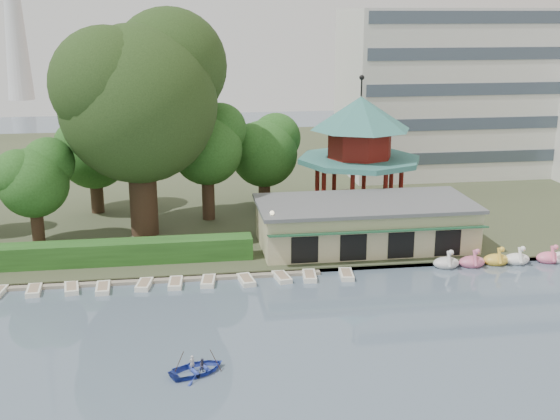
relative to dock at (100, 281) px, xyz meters
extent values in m
plane|color=slate|center=(12.00, -17.20, -0.12)|extent=(220.00, 220.00, 0.00)
cube|color=#424930|center=(12.00, 34.80, 0.08)|extent=(220.00, 70.00, 0.40)
cube|color=gray|center=(12.00, 0.10, 0.03)|extent=(220.00, 0.60, 0.30)
cube|color=gray|center=(0.00, 0.00, 0.00)|extent=(34.00, 1.60, 0.24)
cube|color=#BFB68B|center=(22.00, 4.80, 2.08)|extent=(18.00, 8.00, 3.60)
cube|color=#595B5E|center=(22.00, 4.80, 4.03)|extent=(18.60, 8.60, 0.30)
cube|color=#194C2D|center=(22.00, 0.50, 2.88)|extent=(18.00, 1.59, 0.45)
cylinder|color=#BFB68B|center=(24.00, 14.80, 0.88)|extent=(10.40, 10.40, 1.20)
cylinder|color=#367A72|center=(24.00, 14.80, 5.73)|extent=(12.40, 12.40, 0.50)
cylinder|color=maroon|center=(24.00, 14.80, 7.38)|extent=(6.40, 6.40, 2.80)
cone|color=#367A72|center=(24.00, 14.80, 10.38)|extent=(10.00, 10.00, 3.20)
cylinder|color=black|center=(24.00, 14.80, 12.88)|extent=(0.16, 0.16, 1.80)
cube|color=silver|center=(42.00, 32.80, 10.28)|extent=(30.00, 14.00, 20.00)
cube|color=#295B1F|center=(-3.00, 3.30, 1.18)|extent=(30.00, 2.00, 1.80)
cylinder|color=black|center=(13.50, 1.80, 2.28)|extent=(0.12, 0.12, 4.00)
sphere|color=beige|center=(13.50, 1.80, 4.38)|extent=(0.36, 0.36, 0.36)
cylinder|color=#3A281C|center=(3.00, 10.80, 5.06)|extent=(2.49, 2.49, 9.55)
sphere|color=#263E18|center=(3.00, 10.80, 12.13)|extent=(13.83, 13.83, 13.83)
sphere|color=#263E18|center=(5.77, 12.87, 15.18)|extent=(10.37, 10.37, 10.37)
sphere|color=#263E18|center=(0.58, 9.42, 14.04)|extent=(9.68, 9.68, 9.68)
cylinder|color=#3A281C|center=(-6.00, 8.80, 2.54)|extent=(1.08, 1.08, 4.52)
sphere|color=#295B1F|center=(-6.00, 8.80, 5.88)|extent=(6.01, 6.01, 6.01)
sphere|color=#295B1F|center=(-4.80, 9.70, 7.33)|extent=(4.51, 4.51, 4.51)
sphere|color=#295B1F|center=(-7.05, 8.20, 6.79)|extent=(4.21, 4.21, 4.21)
cylinder|color=#3A281C|center=(9.00, 14.80, 3.06)|extent=(1.22, 1.22, 5.56)
sphere|color=#295B1F|center=(9.00, 14.80, 7.17)|extent=(6.80, 6.80, 6.80)
sphere|color=#295B1F|center=(10.36, 15.82, 8.95)|extent=(5.10, 5.10, 5.10)
sphere|color=#295B1F|center=(7.81, 14.12, 8.28)|extent=(4.76, 4.76, 4.76)
cylinder|color=#3A281C|center=(15.00, 18.80, 2.52)|extent=(1.24, 1.24, 4.48)
sphere|color=#295B1F|center=(15.00, 18.80, 5.83)|extent=(6.87, 6.87, 6.87)
sphere|color=#295B1F|center=(16.37, 19.83, 7.26)|extent=(5.16, 5.16, 5.16)
sphere|color=#295B1F|center=(13.80, 18.11, 6.73)|extent=(4.81, 4.81, 4.81)
cylinder|color=#3A281C|center=(-2.00, 18.80, 2.74)|extent=(1.28, 1.28, 4.92)
sphere|color=#295B1F|center=(-2.00, 18.80, 6.38)|extent=(7.10, 7.10, 7.10)
sphere|color=#295B1F|center=(-0.58, 19.86, 7.95)|extent=(5.32, 5.32, 5.32)
sphere|color=#295B1F|center=(-3.24, 18.09, 7.36)|extent=(4.97, 4.97, 4.97)
ellipsoid|color=silver|center=(27.43, -0.55, 0.23)|extent=(2.16, 1.44, 0.99)
cylinder|color=silver|center=(27.43, -1.10, 0.78)|extent=(0.26, 0.79, 1.29)
sphere|color=silver|center=(27.43, -1.40, 1.43)|extent=(0.44, 0.44, 0.44)
ellipsoid|color=pink|center=(29.60, -0.61, 0.23)|extent=(2.16, 1.44, 0.99)
cylinder|color=pink|center=(29.60, -1.16, 0.78)|extent=(0.26, 0.79, 1.29)
sphere|color=pink|center=(29.60, -1.46, 1.43)|extent=(0.44, 0.44, 0.44)
ellipsoid|color=yellow|center=(31.77, -0.42, 0.23)|extent=(2.16, 1.44, 0.99)
cylinder|color=yellow|center=(31.77, -0.97, 0.78)|extent=(0.26, 0.79, 1.29)
sphere|color=yellow|center=(31.77, -1.27, 1.43)|extent=(0.44, 0.44, 0.44)
ellipsoid|color=white|center=(33.51, -0.52, 0.23)|extent=(2.16, 1.44, 0.99)
cylinder|color=white|center=(33.51, -1.07, 0.78)|extent=(0.26, 0.79, 1.29)
sphere|color=white|center=(33.51, -1.37, 1.43)|extent=(0.44, 0.44, 0.44)
ellipsoid|color=pink|center=(36.33, -0.56, 0.23)|extent=(2.16, 1.44, 0.99)
cylinder|color=pink|center=(36.33, -1.11, 0.78)|extent=(0.26, 0.79, 1.29)
sphere|color=pink|center=(36.33, -1.41, 1.43)|extent=(0.44, 0.44, 0.44)
cube|color=white|center=(-4.66, -1.20, 0.06)|extent=(1.14, 2.36, 0.36)
cube|color=white|center=(-1.98, -1.21, 0.06)|extent=(1.32, 2.42, 0.36)
cube|color=white|center=(0.33, -1.53, 0.06)|extent=(1.09, 2.34, 0.36)
cube|color=white|center=(3.35, -1.24, 0.06)|extent=(1.37, 2.43, 0.36)
cube|color=white|center=(5.68, -1.32, 0.06)|extent=(1.17, 2.37, 0.36)
cube|color=white|center=(8.16, -1.25, 0.06)|extent=(1.30, 2.41, 0.36)
cube|color=white|center=(11.05, -1.46, 0.06)|extent=(1.33, 2.42, 0.36)
cube|color=white|center=(13.84, -1.25, 0.06)|extent=(1.37, 2.44, 0.36)
cube|color=white|center=(16.01, -1.32, 0.06)|extent=(1.24, 2.39, 0.36)
cube|color=white|center=(18.92, -1.43, 0.06)|extent=(1.26, 2.40, 0.36)
imported|color=#2B40AE|center=(6.89, -15.03, 0.36)|extent=(5.55, 4.90, 0.95)
imported|color=silver|center=(6.59, -14.83, 0.43)|extent=(0.39, 0.33, 0.91)
imported|color=#35354B|center=(7.19, -15.23, 0.42)|extent=(0.53, 0.48, 0.88)
cylinder|color=#3A281C|center=(5.69, -15.03, 0.23)|extent=(0.94, 0.29, 2.01)
cylinder|color=#3A281C|center=(8.09, -15.03, 0.23)|extent=(0.94, 0.29, 2.01)
camera|label=1|loc=(6.31, -51.50, 19.82)|focal=45.00mm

